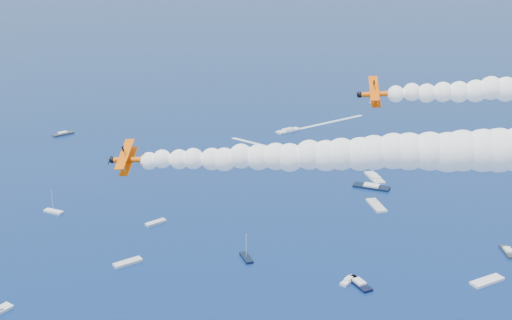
# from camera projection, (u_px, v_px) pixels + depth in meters

# --- Properties ---
(biplane_lead) EXTENTS (7.54, 9.11, 7.15)m
(biplane_lead) POSITION_uv_depth(u_px,v_px,m) (377.00, 94.00, 114.88)
(biplane_lead) COLOR #FF5905
(biplane_trail) EXTENTS (7.51, 9.11, 7.41)m
(biplane_trail) POSITION_uv_depth(u_px,v_px,m) (129.00, 160.00, 109.68)
(biplane_trail) COLOR #FF6205
(smoke_trail_trail) EXTENTS (72.95, 18.30, 12.89)m
(smoke_trail_trail) POSITION_uv_depth(u_px,v_px,m) (350.00, 154.00, 104.04)
(smoke_trail_trail) COLOR white
(spectator_boats) EXTENTS (234.17, 184.10, 0.70)m
(spectator_boats) POSITION_uv_depth(u_px,v_px,m) (315.00, 218.00, 207.95)
(spectator_boats) COLOR #2E323D
(spectator_boats) RESTS_ON ground
(boat_wakes) EXTENTS (179.60, 227.80, 0.04)m
(boat_wakes) POSITION_uv_depth(u_px,v_px,m) (406.00, 196.00, 225.53)
(boat_wakes) COLOR white
(boat_wakes) RESTS_ON ground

